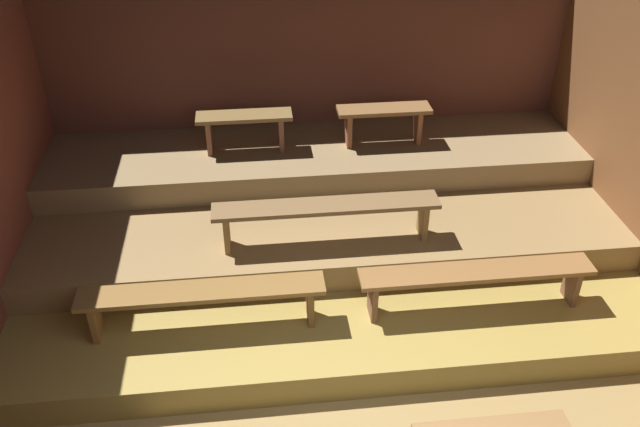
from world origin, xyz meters
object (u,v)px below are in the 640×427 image
(bench_upper_left, at_px, (245,124))
(bench_upper_right, at_px, (384,117))
(bench_lower_right, at_px, (476,277))
(bench_middle_center, at_px, (326,211))
(bench_lower_left, at_px, (202,297))

(bench_upper_left, bearing_deg, bench_upper_right, 0.00)
(bench_lower_right, bearing_deg, bench_middle_center, 148.43)
(bench_lower_left, relative_size, bench_upper_right, 2.02)
(bench_lower_right, bearing_deg, bench_lower_left, 180.00)
(bench_upper_right, bearing_deg, bench_upper_left, 180.00)
(bench_lower_right, distance_m, bench_middle_center, 1.42)
(bench_lower_left, height_order, bench_upper_right, bench_upper_right)
(bench_lower_left, relative_size, bench_middle_center, 0.98)
(bench_middle_center, xyz_separation_m, bench_upper_right, (0.78, 1.37, 0.24))
(bench_middle_center, height_order, bench_upper_left, bench_upper_left)
(bench_lower_right, xyz_separation_m, bench_upper_left, (-1.88, 2.10, 0.52))
(bench_upper_left, bearing_deg, bench_middle_center, -63.32)
(bench_lower_left, height_order, bench_lower_right, same)
(bench_lower_left, height_order, bench_middle_center, bench_middle_center)
(bench_lower_left, xyz_separation_m, bench_middle_center, (1.10, 0.73, 0.28))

